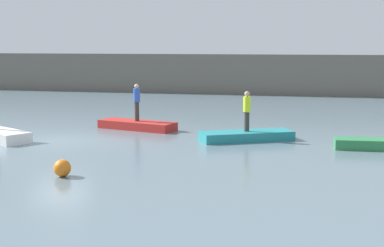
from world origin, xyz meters
The scene contains 8 objects.
ground_plane centered at (0.00, 0.00, 0.00)m, with size 120.00×120.00×0.00m, color slate.
embankment_wall centered at (0.00, 24.00, 1.64)m, with size 80.00×1.20×3.27m, color #666056.
rowboat_red centered at (2.23, 3.91, 0.20)m, with size 3.92×1.20×0.41m, color red.
rowboat_teal centered at (7.87, 1.98, 0.20)m, with size 3.99×1.30×0.40m, color teal.
rowboat_green centered at (12.84, 1.06, 0.20)m, with size 2.60×0.99×0.41m, color #2D7F47.
person_hiviz_shirt centered at (7.87, 1.98, 1.37)m, with size 0.32×0.32×1.73m.
person_blue_shirt centered at (2.23, 3.91, 1.41)m, with size 0.32×0.32×1.81m.
mooring_buoy centered at (3.10, -5.97, 0.27)m, with size 0.55×0.55×0.55m, color orange.
Camera 1 is at (11.02, -21.93, 4.18)m, focal length 52.66 mm.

